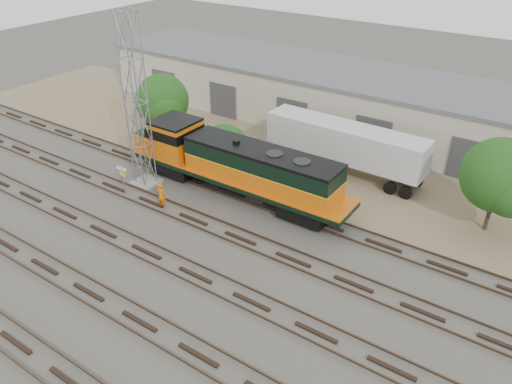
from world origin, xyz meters
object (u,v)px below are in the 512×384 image
Objects in this scene: signal_tower at (137,106)px; worker at (161,195)px; semi_trailer at (348,144)px; locomotive at (233,164)px.

worker is at bearing -28.09° from signal_tower.
semi_trailer is at bearing -129.67° from worker.
locomotive is at bearing -123.55° from semi_trailer.
locomotive is 8.06m from signal_tower.
semi_trailer is (12.09, 10.36, -3.79)m from signal_tower.
worker is (-3.11, -4.45, -1.52)m from locomotive.
signal_tower is 0.98× the size of semi_trailer.
locomotive is at bearing 21.25° from signal_tower.
signal_tower reaches higher than locomotive.
locomotive is 9.36× the size of worker.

